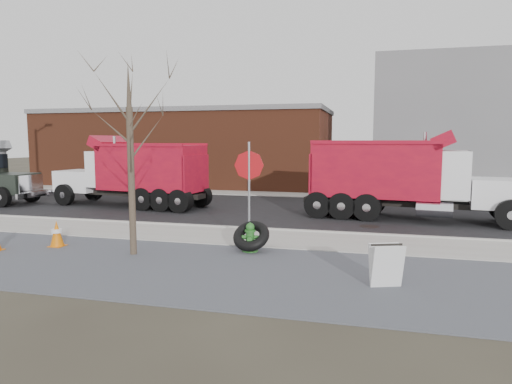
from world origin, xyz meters
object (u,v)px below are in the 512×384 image
(dump_truck_red_a, at_px, (404,175))
(dump_truck_red_b, at_px, (135,171))
(sandwich_board, at_px, (386,265))
(fire_hydrant, at_px, (250,239))
(stop_sign, at_px, (249,177))
(truck_tire, at_px, (251,236))

(dump_truck_red_a, xyz_separation_m, dump_truck_red_b, (-12.08, 0.48, -0.07))
(sandwich_board, distance_m, dump_truck_red_b, 14.75)
(fire_hydrant, xyz_separation_m, stop_sign, (-0.14, 0.39, 1.69))
(truck_tire, bearing_deg, dump_truck_red_b, 136.84)
(fire_hydrant, height_order, dump_truck_red_a, dump_truck_red_a)
(fire_hydrant, bearing_deg, dump_truck_red_a, 45.01)
(truck_tire, distance_m, dump_truck_red_a, 8.13)
(stop_sign, xyz_separation_m, dump_truck_red_b, (-7.47, 6.81, -0.40))
(stop_sign, height_order, dump_truck_red_a, dump_truck_red_a)
(fire_hydrant, bearing_deg, truck_tire, 59.50)
(fire_hydrant, distance_m, dump_truck_red_a, 8.19)
(stop_sign, bearing_deg, truck_tire, -54.08)
(truck_tire, relative_size, sandwich_board, 1.20)
(dump_truck_red_b, bearing_deg, sandwich_board, 146.60)
(truck_tire, bearing_deg, sandwich_board, -33.16)
(dump_truck_red_b, bearing_deg, fire_hydrant, 143.42)
(truck_tire, relative_size, dump_truck_red_a, 0.13)
(stop_sign, relative_size, sandwich_board, 3.30)
(truck_tire, xyz_separation_m, stop_sign, (-0.15, 0.34, 1.62))
(fire_hydrant, height_order, truck_tire, truck_tire)
(fire_hydrant, relative_size, stop_sign, 0.27)
(truck_tire, height_order, sandwich_board, sandwich_board)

